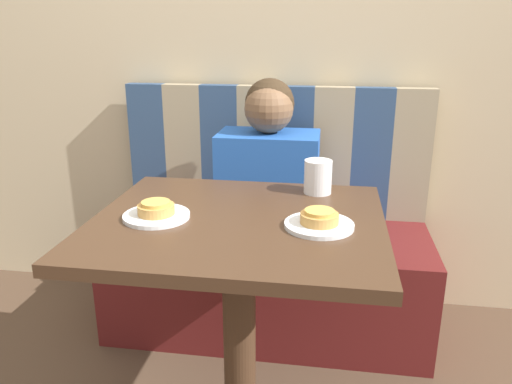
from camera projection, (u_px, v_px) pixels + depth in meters
The scene contains 10 objects.
wall_back at pixel (279, 26), 2.20m from camera, with size 7.00×0.05×2.60m.
booth_seat at pixel (267, 279), 2.22m from camera, with size 1.37×0.55×0.46m.
booth_backrest at pixel (275, 152), 2.29m from camera, with size 1.37×0.06×0.59m.
dining_table at pixel (239, 257), 1.45m from camera, with size 0.82×0.72×0.78m.
person at pixel (268, 165), 2.06m from camera, with size 0.41×0.25×0.65m.
plate_left at pixel (157, 216), 1.42m from camera, with size 0.19×0.19×0.01m.
plate_right at pixel (319, 225), 1.35m from camera, with size 0.19×0.19×0.01m.
pizza_left at pixel (156, 208), 1.41m from camera, with size 0.10×0.10×0.04m.
pizza_right at pixel (319, 217), 1.34m from camera, with size 0.10×0.10×0.04m.
drinking_cup at pixel (318, 177), 1.62m from camera, with size 0.09×0.09×0.11m.
Camera 1 is at (0.25, -1.30, 1.29)m, focal length 35.00 mm.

